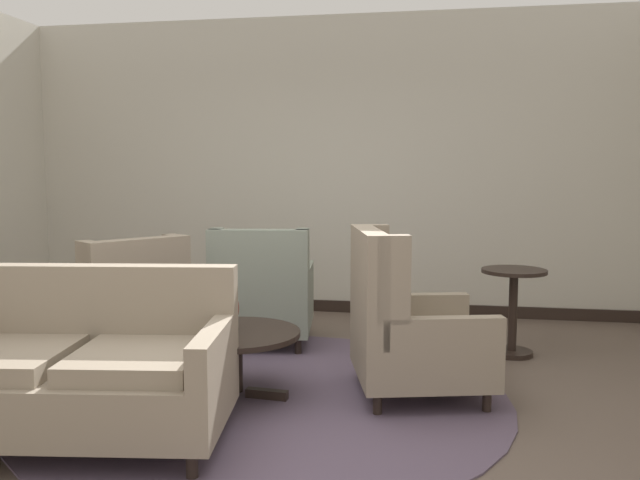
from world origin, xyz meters
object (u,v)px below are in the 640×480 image
Objects in this scene: coffee_table at (235,343)px; side_table at (513,304)px; armchair_near_sideboard at (263,296)px; armchair_beside_settee at (125,308)px; porcelain_vase at (227,307)px; settee at (78,371)px; armchair_far_left at (406,328)px.

coffee_table is 1.22× the size of side_table.
armchair_near_sideboard is 0.90× the size of armchair_beside_settee.
porcelain_vase is 1.05m from settee.
settee is (-0.57, -0.85, -0.20)m from porcelain_vase.
armchair_beside_settee is at bearing 149.41° from porcelain_vase.
armchair_near_sideboard is at bearing 162.23° from armchair_beside_settee.
porcelain_vase is 1.29m from armchair_near_sideboard.
armchair_far_left reaches higher than side_table.
armchair_near_sideboard is at bearing 35.73° from armchair_far_left.
coffee_table is 1.13m from armchair_far_left.
armchair_far_left is at bearing -126.08° from side_table.
armchair_beside_settee is at bearing 150.03° from coffee_table.
armchair_beside_settee is (-0.93, -0.67, -0.00)m from armchair_near_sideboard.
settee reaches higher than side_table.
armchair_beside_settee reaches higher than coffee_table.
coffee_table is 2.33m from side_table.
porcelain_vase is at bearing -146.24° from side_table.
porcelain_vase is 0.37× the size of armchair_near_sideboard.
porcelain_vase is 0.22× the size of settee.
porcelain_vase is 1.20m from armchair_beside_settee.
settee is at bearing 53.87° from armchair_beside_settee.
settee is at bearing 69.98° from armchair_near_sideboard.
coffee_table is 1.30m from armchair_near_sideboard.
armchair_beside_settee is (-1.08, 0.62, 0.06)m from coffee_table.
side_table is (1.91, 1.33, 0.06)m from coffee_table.
armchair_near_sideboard reaches higher than porcelain_vase.
armchair_far_left is at bearing 132.08° from armchair_near_sideboard.
coffee_table is at bearing 87.47° from armchair_far_left.
armchair_far_left reaches higher than coffee_table.
armchair_beside_settee is (-1.03, 0.61, -0.17)m from porcelain_vase.
porcelain_vase is (-0.05, 0.02, 0.24)m from coffee_table.
side_table is at bearing 139.93° from armchair_beside_settee.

